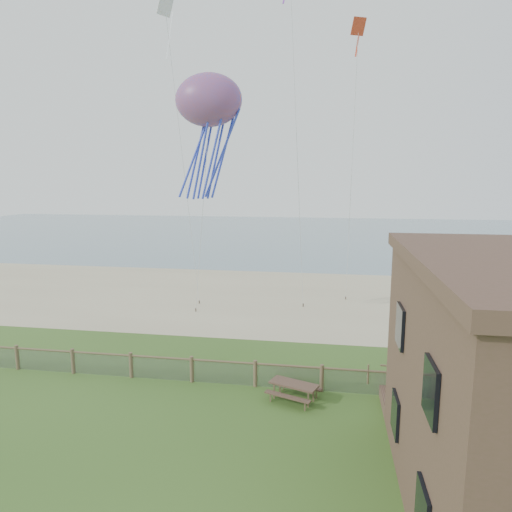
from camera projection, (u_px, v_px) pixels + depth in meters
The scene contains 8 objects.
ground at pixel (226, 467), 15.02m from camera, with size 160.00×160.00×0.00m, color #35561D.
sand_beach at pixel (288, 298), 36.43m from camera, with size 72.00×20.00×0.02m, color tan.
ocean at pixel (311, 234), 79.26m from camera, with size 160.00×68.00×0.02m, color slate.
chainlink_fence at pixel (255, 375), 20.77m from camera, with size 36.20×0.20×1.25m, color brown, non-canonical shape.
picnic_table at pixel (294, 390), 19.52m from camera, with size 2.05×1.55×0.86m, color brown, non-canonical shape.
octopus_kite at pixel (209, 135), 27.42m from camera, with size 3.80×2.68×7.82m, color #E24623, non-canonical shape.
kite_white at pixel (166, 23), 27.80m from camera, with size 1.24×0.70×3.26m, color white, non-canonical shape.
kite_red at pixel (358, 34), 28.96m from camera, with size 1.07×0.70×2.03m, color red, non-canonical shape.
Camera 1 is at (3.16, -13.31, 9.36)m, focal length 32.00 mm.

